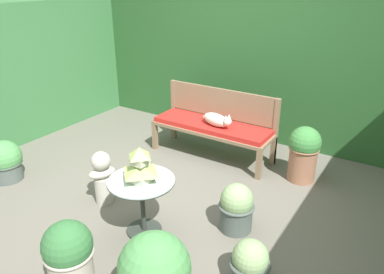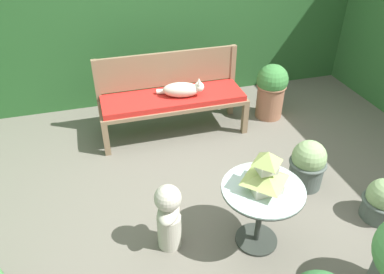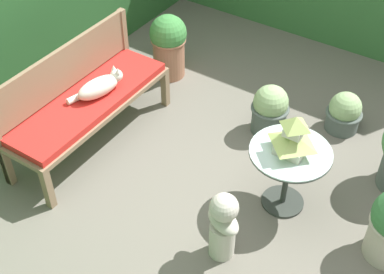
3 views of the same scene
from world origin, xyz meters
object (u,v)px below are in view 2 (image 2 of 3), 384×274
(potted_plant_hedge_corner, at_px, (271,89))
(potted_plant_table_far, at_px, (308,164))
(pagoda_birdhouse, at_px, (266,173))
(garden_bust, at_px, (169,215))
(garden_bench, at_px, (173,101))
(potted_plant_patio_mid, at_px, (383,201))
(patio_table, at_px, (262,200))
(cat, at_px, (182,89))

(potted_plant_hedge_corner, distance_m, potted_plant_table_far, 1.27)
(pagoda_birdhouse, bearing_deg, garden_bust, 166.71)
(garden_bench, bearing_deg, potted_plant_patio_mid, -52.41)
(pagoda_birdhouse, relative_size, garden_bust, 0.55)
(potted_plant_patio_mid, bearing_deg, garden_bench, 127.59)
(garden_bench, relative_size, potted_plant_table_far, 3.35)
(potted_plant_patio_mid, bearing_deg, patio_table, 177.70)
(cat, relative_size, garden_bust, 0.83)
(garden_bench, xyz_separation_m, cat, (0.09, -0.05, 0.15))
(cat, height_order, patio_table, cat)
(patio_table, height_order, potted_plant_hedge_corner, potted_plant_hedge_corner)
(patio_table, bearing_deg, cat, 95.49)
(potted_plant_table_far, bearing_deg, pagoda_birdhouse, -144.86)
(pagoda_birdhouse, bearing_deg, garden_bench, 98.45)
(garden_bust, bearing_deg, potted_plant_hedge_corner, -21.34)
(potted_plant_table_far, bearing_deg, cat, 126.69)
(potted_plant_patio_mid, bearing_deg, potted_plant_hedge_corner, 95.14)
(cat, relative_size, patio_table, 0.80)
(potted_plant_hedge_corner, relative_size, potted_plant_table_far, 1.40)
(garden_bust, height_order, potted_plant_table_far, garden_bust)
(garden_bench, relative_size, patio_table, 2.62)
(potted_plant_patio_mid, height_order, potted_plant_table_far, potted_plant_table_far)
(garden_bench, xyz_separation_m, garden_bust, (-0.41, -1.54, -0.09))
(potted_plant_hedge_corner, bearing_deg, potted_plant_patio_mid, -84.86)
(cat, bearing_deg, patio_table, -70.78)
(cat, distance_m, potted_plant_hedge_corner, 1.11)
(pagoda_birdhouse, bearing_deg, potted_plant_patio_mid, -2.30)
(cat, relative_size, potted_plant_hedge_corner, 0.73)
(potted_plant_table_far, bearing_deg, garden_bench, 128.42)
(garden_bench, relative_size, cat, 3.28)
(cat, bearing_deg, garden_bench, 166.43)
(garden_bench, distance_m, cat, 0.18)
(garden_bust, distance_m, potted_plant_table_far, 1.41)
(potted_plant_patio_mid, relative_size, potted_plant_table_far, 0.80)
(pagoda_birdhouse, xyz_separation_m, potted_plant_hedge_corner, (0.93, 1.73, -0.33))
(patio_table, relative_size, potted_plant_hedge_corner, 0.92)
(garden_bust, xyz_separation_m, potted_plant_hedge_corner, (1.59, 1.58, 0.05))
(potted_plant_table_far, bearing_deg, potted_plant_hedge_corner, 79.64)
(patio_table, xyz_separation_m, potted_plant_table_far, (0.70, 0.49, -0.20))
(pagoda_birdhouse, xyz_separation_m, potted_plant_table_far, (0.70, 0.49, -0.45))
(patio_table, height_order, garden_bust, garden_bust)
(cat, relative_size, pagoda_birdhouse, 1.52)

